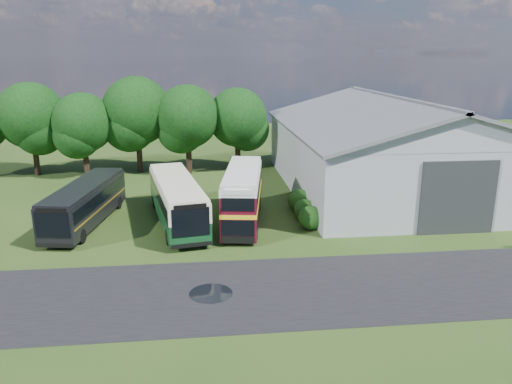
{
  "coord_description": "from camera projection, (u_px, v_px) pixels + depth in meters",
  "views": [
    {
      "loc": [
        -1.78,
        -25.96,
        11.69
      ],
      "look_at": [
        2.03,
        8.0,
        2.18
      ],
      "focal_mm": 35.0,
      "sensor_mm": 36.0,
      "label": 1
    }
  ],
  "objects": [
    {
      "name": "tree_right_b",
      "position": [
        237.0,
        117.0,
        50.49
      ],
      "size": [
        5.98,
        5.98,
        8.45
      ],
      "color": "black",
      "rests_on": "ground"
    },
    {
      "name": "puddle",
      "position": [
        211.0,
        294.0,
        25.15
      ],
      "size": [
        2.2,
        2.2,
        0.01
      ],
      "primitive_type": "cylinder",
      "color": "black",
      "rests_on": "ground"
    },
    {
      "name": "ground",
      "position": [
        236.0,
        268.0,
        28.18
      ],
      "size": [
        120.0,
        120.0,
        0.0
      ],
      "primitive_type": "plane",
      "color": "#213C13",
      "rests_on": "ground"
    },
    {
      "name": "shrub_back",
      "position": [
        299.0,
        211.0,
        38.36
      ],
      "size": [
        1.8,
        1.8,
        1.8
      ],
      "primitive_type": "sphere",
      "color": "#194714",
      "rests_on": "ground"
    },
    {
      "name": "tree_left_b",
      "position": [
        83.0,
        123.0,
        47.88
      ],
      "size": [
        5.78,
        5.78,
        8.16
      ],
      "color": "black",
      "rests_on": "ground"
    },
    {
      "name": "tree_left_a",
      "position": [
        31.0,
        116.0,
        48.13
      ],
      "size": [
        6.46,
        6.46,
        9.12
      ],
      "color": "black",
      "rests_on": "ground"
    },
    {
      "name": "storage_shed",
      "position": [
        392.0,
        142.0,
        43.98
      ],
      "size": [
        18.8,
        24.8,
        8.15
      ],
      "color": "gray",
      "rests_on": "ground"
    },
    {
      "name": "tree_right_a",
      "position": [
        187.0,
        117.0,
        49.12
      ],
      "size": [
        6.26,
        6.26,
        8.83
      ],
      "color": "black",
      "rests_on": "ground"
    },
    {
      "name": "bus_dark_single",
      "position": [
        86.0,
        203.0,
        35.05
      ],
      "size": [
        4.11,
        10.83,
        2.91
      ],
      "rotation": [
        0.0,
        0.0,
        -0.16
      ],
      "color": "black",
      "rests_on": "ground"
    },
    {
      "name": "bus_green_single",
      "position": [
        177.0,
        200.0,
        35.22
      ],
      "size": [
        4.74,
        11.81,
        3.17
      ],
      "rotation": [
        0.0,
        0.0,
        0.19
      ],
      "color": "black",
      "rests_on": "ground"
    },
    {
      "name": "bus_maroon_double",
      "position": [
        243.0,
        197.0,
        35.03
      ],
      "size": [
        3.72,
        9.49,
        3.97
      ],
      "rotation": [
        0.0,
        0.0,
        -0.15
      ],
      "color": "black",
      "rests_on": "ground"
    },
    {
      "name": "shrub_mid",
      "position": [
        304.0,
        219.0,
        36.44
      ],
      "size": [
        1.6,
        1.6,
        1.6
      ],
      "primitive_type": "sphere",
      "color": "#194714",
      "rests_on": "ground"
    },
    {
      "name": "asphalt_road",
      "position": [
        299.0,
        289.0,
        25.63
      ],
      "size": [
        60.0,
        8.0,
        0.02
      ],
      "primitive_type": "cube",
      "color": "black",
      "rests_on": "ground"
    },
    {
      "name": "shrub_front",
      "position": [
        310.0,
        228.0,
        34.53
      ],
      "size": [
        1.7,
        1.7,
        1.7
      ],
      "primitive_type": "sphere",
      "color": "#194714",
      "rests_on": "ground"
    },
    {
      "name": "tree_mid",
      "position": [
        137.0,
        111.0,
        49.41
      ],
      "size": [
        6.8,
        6.8,
        9.6
      ],
      "color": "black",
      "rests_on": "ground"
    }
  ]
}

